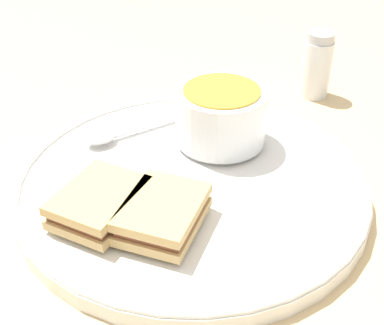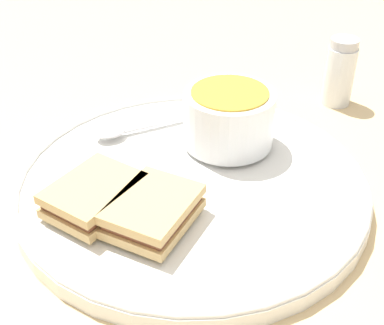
# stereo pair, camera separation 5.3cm
# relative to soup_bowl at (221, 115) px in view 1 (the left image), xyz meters

# --- Properties ---
(ground_plane) EXTENTS (2.40, 2.40, 0.00)m
(ground_plane) POSITION_rel_soup_bowl_xyz_m (-0.01, -0.08, -0.05)
(ground_plane) COLOR #D1B27F
(plate) EXTENTS (0.35, 0.35, 0.02)m
(plate) POSITION_rel_soup_bowl_xyz_m (-0.01, -0.08, -0.04)
(plate) COLOR white
(plate) RESTS_ON ground_plane
(soup_bowl) EXTENTS (0.10, 0.10, 0.06)m
(soup_bowl) POSITION_rel_soup_bowl_xyz_m (0.00, 0.00, 0.00)
(soup_bowl) COLOR white
(soup_bowl) RESTS_ON plate
(spoon) EXTENTS (0.09, 0.11, 0.01)m
(spoon) POSITION_rel_soup_bowl_xyz_m (-0.12, -0.04, -0.03)
(spoon) COLOR silver
(spoon) RESTS_ON plate
(sandwich_half_near) EXTENTS (0.07, 0.09, 0.03)m
(sandwich_half_near) POSITION_rel_soup_bowl_xyz_m (-0.07, -0.16, -0.02)
(sandwich_half_near) COLOR tan
(sandwich_half_near) RESTS_ON plate
(sandwich_half_far) EXTENTS (0.07, 0.08, 0.03)m
(sandwich_half_far) POSITION_rel_soup_bowl_xyz_m (-0.01, -0.15, -0.02)
(sandwich_half_far) COLOR tan
(sandwich_half_far) RESTS_ON plate
(salt_shaker) EXTENTS (0.04, 0.04, 0.09)m
(salt_shaker) POSITION_rel_soup_bowl_xyz_m (0.08, 0.18, -0.01)
(salt_shaker) COLOR silver
(salt_shaker) RESTS_ON ground_plane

